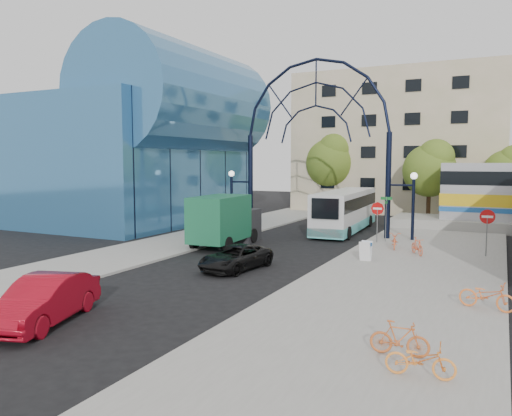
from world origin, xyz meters
The scene contains 22 objects.
ground centered at (0.00, 0.00, 0.00)m, with size 120.00×120.00×0.00m, color black.
sidewalk_east centered at (8.00, 4.00, 0.06)m, with size 8.00×56.00×0.12m, color gray.
plaza_west centered at (-6.50, 6.00, 0.06)m, with size 5.00×50.00×0.12m, color gray.
gateway_arch centered at (0.00, 14.00, 8.56)m, with size 13.64×0.44×12.10m.
stop_sign centered at (4.80, 12.00, 1.99)m, with size 0.80×0.07×2.50m.
do_not_enter_sign centered at (11.00, 10.00, 1.98)m, with size 0.76×0.07×2.48m.
street_name_sign centered at (5.20, 12.60, 2.13)m, with size 0.70×0.70×2.80m.
sandwich_board centered at (5.60, 5.98, 0.74)m, with size 0.55×0.61×0.99m.
transit_hall centered at (-15.30, 15.00, 6.70)m, with size 16.50×18.00×14.50m.
apartment_block centered at (2.00, 34.97, 7.00)m, with size 20.00×12.10×14.00m.
tree_north_a centered at (6.12, 25.93, 4.61)m, with size 4.48×4.48×7.00m.
tree_north_b centered at (-3.88, 29.93, 5.27)m, with size 5.12×5.12×8.00m.
tree_north_c centered at (12.12, 27.93, 4.28)m, with size 4.16×4.16×6.50m.
city_bus centered at (1.38, 16.79, 1.56)m, with size 2.97×10.96×2.98m.
green_truck centered at (-3.28, 7.32, 1.54)m, with size 2.67×6.23×3.08m.
black_suv centered at (0.47, 1.72, 0.58)m, with size 1.92×4.16×1.16m, color black.
red_sedan centered at (-1.17, -7.87, 0.75)m, with size 1.58×4.54×1.50m, color maroon.
bike_near_a centered at (6.21, 10.29, 0.60)m, with size 0.64×1.83×0.96m, color #FB6432.
bike_near_b centered at (7.67, 8.83, 0.58)m, with size 0.43×1.53×0.92m, color #F85E31.
bike_far_a centered at (11.33, -0.46, 0.60)m, with size 0.64×1.82×0.96m, color orange.
bike_far_b centered at (9.44, -5.90, 0.58)m, with size 0.43×1.51×0.91m, color #CA5F28.
bike_far_c centered at (10.11, -7.01, 0.54)m, with size 0.55×1.59×0.84m, color orange.
Camera 1 is at (11.66, -18.67, 5.10)m, focal length 35.00 mm.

